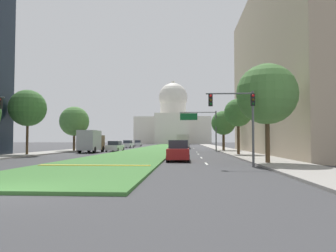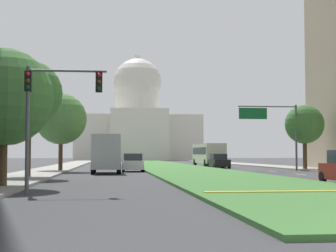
% 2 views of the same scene
% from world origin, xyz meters
% --- Properties ---
extents(ground_plane, '(299.49, 299.49, 0.00)m').
position_xyz_m(ground_plane, '(0.00, 68.07, 0.00)').
color(ground_plane, '#3D3D3F').
extents(grass_median, '(8.36, 122.52, 0.14)m').
position_xyz_m(grass_median, '(0.00, 61.26, 0.07)').
color(grass_median, '#427A38').
rests_on(grass_median, ground_plane).
extents(median_curb_nose, '(7.53, 0.50, 0.04)m').
position_xyz_m(median_curb_nose, '(0.00, 10.58, 0.16)').
color(median_curb_nose, gold).
rests_on(median_curb_nose, grass_median).
extents(lane_dashes_right, '(0.16, 46.05, 0.01)m').
position_xyz_m(lane_dashes_right, '(7.69, 37.11, 0.00)').
color(lane_dashes_right, silver).
rests_on(lane_dashes_right, ground_plane).
extents(sidewalk_left, '(4.00, 122.52, 0.15)m').
position_xyz_m(sidewalk_left, '(-13.19, 54.45, 0.07)').
color(sidewalk_left, '#9E9991').
rests_on(sidewalk_left, ground_plane).
extents(sidewalk_right, '(4.00, 122.52, 0.15)m').
position_xyz_m(sidewalk_right, '(13.19, 54.45, 0.07)').
color(sidewalk_right, '#9E9991').
rests_on(sidewalk_right, ground_plane).
extents(midrise_block_right, '(16.44, 36.18, 22.36)m').
position_xyz_m(midrise_block_right, '(23.42, 31.39, 11.18)').
color(midrise_block_right, tan).
rests_on(midrise_block_right, ground_plane).
extents(capitol_building, '(33.91, 22.28, 29.07)m').
position_xyz_m(capitol_building, '(0.00, 135.38, 10.10)').
color(capitol_building, silver).
rests_on(capitol_building, ground_plane).
extents(traffic_light_near_right, '(3.34, 0.35, 5.20)m').
position_xyz_m(traffic_light_near_right, '(9.85, 11.55, 3.80)').
color(traffic_light_near_right, '#515456').
rests_on(traffic_light_near_right, ground_plane).
extents(overhead_guide_sign, '(5.93, 0.20, 6.50)m').
position_xyz_m(overhead_guide_sign, '(8.66, 40.81, 4.66)').
color(overhead_guide_sign, '#515456').
rests_on(overhead_guide_sign, ground_plane).
extents(street_tree_right_near, '(4.60, 4.60, 7.62)m').
position_xyz_m(street_tree_right_near, '(12.24, 13.92, 5.31)').
color(street_tree_right_near, '#4C3823').
rests_on(street_tree_right_near, ground_plane).
extents(street_tree_left_mid, '(4.33, 4.33, 7.81)m').
position_xyz_m(street_tree_left_mid, '(-12.68, 26.14, 5.63)').
color(street_tree_left_mid, '#4C3823').
rests_on(street_tree_left_mid, ground_plane).
extents(street_tree_right_mid, '(3.36, 3.36, 6.80)m').
position_xyz_m(street_tree_right_mid, '(12.35, 27.97, 5.08)').
color(street_tree_right_mid, '#4C3823').
rests_on(street_tree_right_mid, ground_plane).
extents(street_tree_left_far, '(4.71, 4.71, 7.21)m').
position_xyz_m(street_tree_left_far, '(-11.87, 39.58, 4.84)').
color(street_tree_left_far, '#4C3823').
rests_on(street_tree_left_far, ground_plane).
extents(street_tree_right_far, '(3.95, 3.95, 6.62)m').
position_xyz_m(street_tree_right_far, '(12.22, 42.04, 4.61)').
color(street_tree_right_far, '#4C3823').
rests_on(street_tree_right_far, ground_plane).
extents(sedan_lead_stopped, '(1.96, 4.43, 1.83)m').
position_xyz_m(sedan_lead_stopped, '(5.44, 17.56, 0.85)').
color(sedan_lead_stopped, maroon).
rests_on(sedan_lead_stopped, ground_plane).
extents(sedan_midblock, '(2.12, 4.68, 1.67)m').
position_xyz_m(sedan_midblock, '(-5.24, 39.74, 0.79)').
color(sedan_midblock, silver).
rests_on(sedan_midblock, ground_plane).
extents(sedan_distant, '(1.97, 4.16, 1.66)m').
position_xyz_m(sedan_distant, '(5.10, 50.43, 0.78)').
color(sedan_distant, black).
rests_on(sedan_distant, ground_plane).
extents(sedan_far_horizon, '(2.15, 4.75, 1.75)m').
position_xyz_m(sedan_far_horizon, '(-7.49, 63.13, 0.82)').
color(sedan_far_horizon, silver).
rests_on(sedan_far_horizon, ground_plane).
extents(sedan_very_far, '(2.13, 4.41, 1.72)m').
position_xyz_m(sedan_very_far, '(-7.83, 80.40, 0.80)').
color(sedan_very_far, '#BCBCC1').
rests_on(sedan_very_far, ground_plane).
extents(box_truck_delivery, '(2.40, 6.40, 3.20)m').
position_xyz_m(box_truck_delivery, '(-7.68, 35.00, 1.68)').
color(box_truck_delivery, brown).
rests_on(box_truck_delivery, ground_plane).
extents(city_bus, '(2.62, 11.00, 2.95)m').
position_xyz_m(city_bus, '(5.44, 58.75, 1.77)').
color(city_bus, beige).
rests_on(city_bus, ground_plane).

